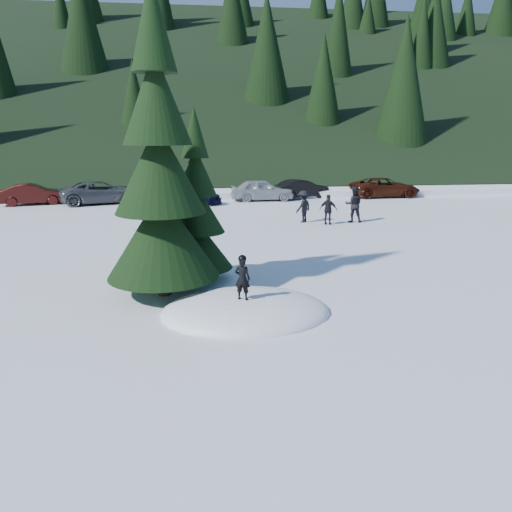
{
  "coord_description": "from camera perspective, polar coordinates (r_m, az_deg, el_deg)",
  "views": [
    {
      "loc": [
        -1.24,
        -12.31,
        4.67
      ],
      "look_at": [
        0.48,
        1.69,
        1.1
      ],
      "focal_mm": 35.0,
      "sensor_mm": 36.0,
      "label": 1
    }
  ],
  "objects": [
    {
      "name": "car_6",
      "position": [
        37.2,
        14.5,
        7.6
      ],
      "size": [
        5.0,
        2.43,
        1.37
      ],
      "primitive_type": "imported",
      "rotation": [
        0.0,
        0.0,
        1.6
      ],
      "color": "#38140A",
      "rests_on": "ground"
    },
    {
      "name": "car_1",
      "position": [
        35.33,
        -24.13,
        6.47
      ],
      "size": [
        4.3,
        2.42,
        1.34
      ],
      "primitive_type": "imported",
      "rotation": [
        0.0,
        0.0,
        1.83
      ],
      "color": "#340B09",
      "rests_on": "ground"
    },
    {
      "name": "ground",
      "position": [
        13.22,
        -1.17,
        -6.48
      ],
      "size": [
        200.0,
        200.0,
        0.0
      ],
      "primitive_type": "plane",
      "color": "white",
      "rests_on": "ground"
    },
    {
      "name": "adult_1",
      "position": [
        25.58,
        8.27,
        5.26
      ],
      "size": [
        0.97,
        0.72,
        1.52
      ],
      "primitive_type": "imported",
      "rotation": [
        0.0,
        0.0,
        2.7
      ],
      "color": "black",
      "rests_on": "ground"
    },
    {
      "name": "child_skier",
      "position": [
        12.61,
        -1.57,
        -2.61
      ],
      "size": [
        0.47,
        0.4,
        1.09
      ],
      "primitive_type": "imported",
      "rotation": [
        0.0,
        0.0,
        2.74
      ],
      "color": "black",
      "rests_on": "snow_mound"
    },
    {
      "name": "car_4",
      "position": [
        34.16,
        0.72,
        7.57
      ],
      "size": [
        4.29,
        1.75,
        1.46
      ],
      "primitive_type": "imported",
      "rotation": [
        0.0,
        0.0,
        1.58
      ],
      "color": "#9FA2A7",
      "rests_on": "ground"
    },
    {
      "name": "car_3",
      "position": [
        32.0,
        -7.69,
        6.8
      ],
      "size": [
        4.6,
        2.98,
        1.24
      ],
      "primitive_type": "imported",
      "rotation": [
        0.0,
        0.0,
        1.89
      ],
      "color": "black",
      "rests_on": "ground"
    },
    {
      "name": "spruce_short",
      "position": [
        15.72,
        -6.78,
        4.7
      ],
      "size": [
        2.2,
        2.2,
        5.37
      ],
      "color": "black",
      "rests_on": "ground"
    },
    {
      "name": "spruce_tall",
      "position": [
        14.21,
        -10.96,
        8.49
      ],
      "size": [
        3.2,
        3.2,
        8.6
      ],
      "color": "black",
      "rests_on": "ground"
    },
    {
      "name": "forest_hillside",
      "position": [
        66.78,
        -6.31,
        20.85
      ],
      "size": [
        200.0,
        60.0,
        25.0
      ],
      "primitive_type": null,
      "color": "black",
      "rests_on": "ground"
    },
    {
      "name": "car_2",
      "position": [
        34.33,
        -17.24,
        6.97
      ],
      "size": [
        5.74,
        3.9,
        1.46
      ],
      "primitive_type": "imported",
      "rotation": [
        0.0,
        0.0,
        1.88
      ],
      "color": "#43454A",
      "rests_on": "ground"
    },
    {
      "name": "adult_0",
      "position": [
        26.5,
        11.11,
        5.8
      ],
      "size": [
        1.03,
        0.88,
        1.85
      ],
      "primitive_type": "imported",
      "rotation": [
        0.0,
        0.0,
        2.93
      ],
      "color": "black",
      "rests_on": "ground"
    },
    {
      "name": "adult_2",
      "position": [
        26.09,
        5.44,
        5.66
      ],
      "size": [
        1.21,
        1.17,
        1.65
      ],
      "primitive_type": "imported",
      "rotation": [
        0.0,
        0.0,
        3.87
      ],
      "color": "black",
      "rests_on": "ground"
    },
    {
      "name": "snow_mound",
      "position": [
        13.22,
        -1.17,
        -6.48
      ],
      "size": [
        4.48,
        3.52,
        0.96
      ],
      "primitive_type": "ellipsoid",
      "color": "white",
      "rests_on": "ground"
    },
    {
      "name": "car_5",
      "position": [
        35.49,
        5.2,
        7.64
      ],
      "size": [
        4.21,
        2.71,
        1.31
      ],
      "primitive_type": "imported",
      "rotation": [
        0.0,
        0.0,
        1.93
      ],
      "color": "black",
      "rests_on": "ground"
    }
  ]
}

